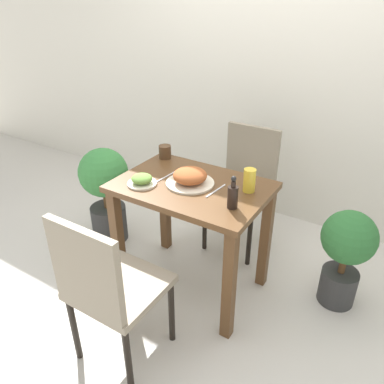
# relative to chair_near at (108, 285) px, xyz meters

# --- Properties ---
(ground_plane) EXTENTS (16.00, 16.00, 0.00)m
(ground_plane) POSITION_rel_chair_near_xyz_m (0.03, 0.71, -0.51)
(ground_plane) COLOR beige
(wall_back) EXTENTS (8.00, 0.05, 2.60)m
(wall_back) POSITION_rel_chair_near_xyz_m (0.03, 1.91, 0.79)
(wall_back) COLOR silver
(wall_back) RESTS_ON ground_plane
(dining_table) EXTENTS (0.88, 0.61, 0.75)m
(dining_table) POSITION_rel_chair_near_xyz_m (0.03, 0.71, 0.09)
(dining_table) COLOR brown
(dining_table) RESTS_ON ground_plane
(chair_near) EXTENTS (0.42, 0.42, 0.90)m
(chair_near) POSITION_rel_chair_near_xyz_m (0.00, 0.00, 0.00)
(chair_near) COLOR gray
(chair_near) RESTS_ON ground_plane
(chair_far) EXTENTS (0.42, 0.42, 0.90)m
(chair_far) POSITION_rel_chair_near_xyz_m (0.09, 1.35, 0.00)
(chair_far) COLOR gray
(chair_far) RESTS_ON ground_plane
(food_plate) EXTENTS (0.28, 0.28, 0.10)m
(food_plate) POSITION_rel_chair_near_xyz_m (0.02, 0.70, 0.28)
(food_plate) COLOR beige
(food_plate) RESTS_ON dining_table
(side_plate) EXTENTS (0.17, 0.17, 0.06)m
(side_plate) POSITION_rel_chair_near_xyz_m (-0.21, 0.55, 0.27)
(side_plate) COLOR beige
(side_plate) RESTS_ON dining_table
(drink_cup) EXTENTS (0.08, 0.08, 0.09)m
(drink_cup) POSITION_rel_chair_near_xyz_m (-0.33, 0.95, 0.28)
(drink_cup) COLOR #4C331E
(drink_cup) RESTS_ON dining_table
(juice_glass) EXTENTS (0.07, 0.07, 0.13)m
(juice_glass) POSITION_rel_chair_near_xyz_m (0.35, 0.81, 0.31)
(juice_glass) COLOR gold
(juice_glass) RESTS_ON dining_table
(sauce_bottle) EXTENTS (0.06, 0.06, 0.18)m
(sauce_bottle) POSITION_rel_chair_near_xyz_m (0.35, 0.59, 0.31)
(sauce_bottle) COLOR black
(sauce_bottle) RESTS_ON dining_table
(fork_utensil) EXTENTS (0.02, 0.18, 0.00)m
(fork_utensil) POSITION_rel_chair_near_xyz_m (-0.15, 0.70, 0.24)
(fork_utensil) COLOR silver
(fork_utensil) RESTS_ON dining_table
(spoon_utensil) EXTENTS (0.03, 0.19, 0.00)m
(spoon_utensil) POSITION_rel_chair_near_xyz_m (0.19, 0.70, 0.24)
(spoon_utensil) COLOR silver
(spoon_utensil) RESTS_ON dining_table
(potted_plant_left) EXTENTS (0.36, 0.36, 0.76)m
(potted_plant_left) POSITION_rel_chair_near_xyz_m (-0.80, 0.82, -0.07)
(potted_plant_left) COLOR #333333
(potted_plant_left) RESTS_ON ground_plane
(potted_plant_right) EXTENTS (0.32, 0.32, 0.64)m
(potted_plant_right) POSITION_rel_chair_near_xyz_m (0.89, 1.06, -0.12)
(potted_plant_right) COLOR #333333
(potted_plant_right) RESTS_ON ground_plane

